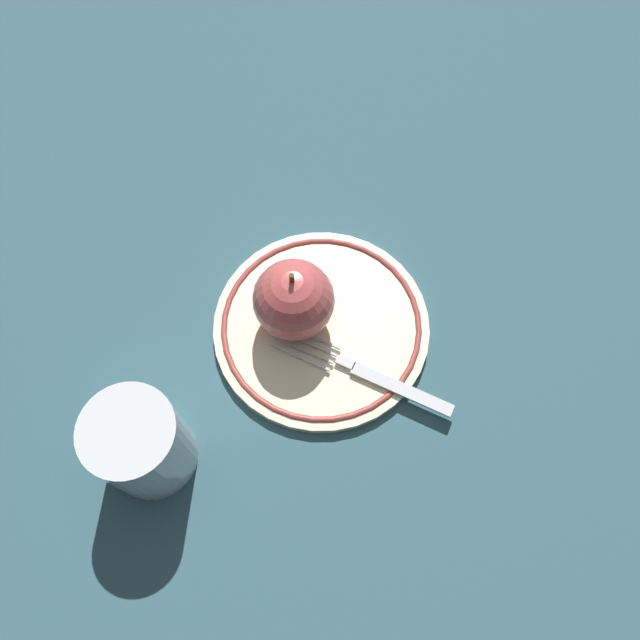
# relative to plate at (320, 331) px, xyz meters

# --- Properties ---
(ground_plane) EXTENTS (2.00, 2.00, 0.00)m
(ground_plane) POSITION_rel_plate_xyz_m (-0.00, 0.00, -0.01)
(ground_plane) COLOR #345B66
(plate) EXTENTS (0.21, 0.21, 0.01)m
(plate) POSITION_rel_plate_xyz_m (0.00, 0.00, 0.00)
(plate) COLOR #ECE7C0
(plate) RESTS_ON ground_plane
(apple_red_whole) EXTENTS (0.08, 0.08, 0.09)m
(apple_red_whole) POSITION_rel_plate_xyz_m (-0.02, -0.02, 0.04)
(apple_red_whole) COLOR #C55351
(apple_red_whole) RESTS_ON plate
(fork) EXTENTS (0.16, 0.12, 0.00)m
(fork) POSITION_rel_plate_xyz_m (0.06, 0.02, 0.01)
(fork) COLOR silver
(fork) RESTS_ON plate
(drinking_glass) EXTENTS (0.08, 0.08, 0.10)m
(drinking_glass) POSITION_rel_plate_xyz_m (0.03, -0.19, 0.04)
(drinking_glass) COLOR silver
(drinking_glass) RESTS_ON ground_plane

